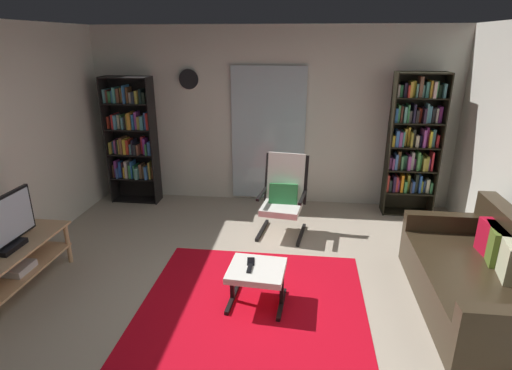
{
  "coord_description": "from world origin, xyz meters",
  "views": [
    {
      "loc": [
        0.51,
        -3.12,
        2.4
      ],
      "look_at": [
        0.01,
        0.98,
        0.92
      ],
      "focal_mm": 28.56,
      "sensor_mm": 36.0,
      "label": 1
    }
  ],
  "objects_px": {
    "television": "(3,226)",
    "leather_sofa": "(482,280)",
    "lounge_armchair": "(284,193)",
    "bookshelf_near_tv": "(132,138)",
    "tv_remote": "(250,268)",
    "cell_phone": "(251,261)",
    "wall_clock": "(189,79)",
    "bookshelf_near_sofa": "(413,141)",
    "tv_stand": "(12,264)",
    "ottoman": "(257,274)"
  },
  "relations": [
    {
      "from": "bookshelf_near_tv",
      "to": "wall_clock",
      "type": "height_order",
      "value": "wall_clock"
    },
    {
      "from": "tv_remote",
      "to": "cell_phone",
      "type": "height_order",
      "value": "tv_remote"
    },
    {
      "from": "tv_remote",
      "to": "wall_clock",
      "type": "distance_m",
      "value": 3.31
    },
    {
      "from": "bookshelf_near_tv",
      "to": "ottoman",
      "type": "bearing_deg",
      "value": -48.23
    },
    {
      "from": "tv_stand",
      "to": "bookshelf_near_tv",
      "type": "relative_size",
      "value": 0.72
    },
    {
      "from": "tv_stand",
      "to": "bookshelf_near_sofa",
      "type": "xyz_separation_m",
      "value": [
        4.29,
        2.56,
        0.74
      ]
    },
    {
      "from": "bookshelf_near_tv",
      "to": "bookshelf_near_sofa",
      "type": "height_order",
      "value": "bookshelf_near_sofa"
    },
    {
      "from": "cell_phone",
      "to": "tv_stand",
      "type": "bearing_deg",
      "value": 179.06
    },
    {
      "from": "leather_sofa",
      "to": "ottoman",
      "type": "bearing_deg",
      "value": -175.24
    },
    {
      "from": "bookshelf_near_sofa",
      "to": "wall_clock",
      "type": "relative_size",
      "value": 6.9
    },
    {
      "from": "ottoman",
      "to": "tv_remote",
      "type": "xyz_separation_m",
      "value": [
        -0.06,
        -0.04,
        0.08
      ]
    },
    {
      "from": "tv_stand",
      "to": "ottoman",
      "type": "distance_m",
      "value": 2.4
    },
    {
      "from": "tv_remote",
      "to": "wall_clock",
      "type": "bearing_deg",
      "value": 115.8
    },
    {
      "from": "tv_stand",
      "to": "cell_phone",
      "type": "xyz_separation_m",
      "value": [
        2.33,
        0.21,
        0.07
      ]
    },
    {
      "from": "bookshelf_near_sofa",
      "to": "ottoman",
      "type": "distance_m",
      "value": 3.18
    },
    {
      "from": "bookshelf_near_sofa",
      "to": "wall_clock",
      "type": "distance_m",
      "value": 3.31
    },
    {
      "from": "leather_sofa",
      "to": "lounge_armchair",
      "type": "distance_m",
      "value": 2.41
    },
    {
      "from": "television",
      "to": "wall_clock",
      "type": "xyz_separation_m",
      "value": [
        1.08,
        2.78,
        1.11
      ]
    },
    {
      "from": "lounge_armchair",
      "to": "ottoman",
      "type": "relative_size",
      "value": 1.86
    },
    {
      "from": "tv_stand",
      "to": "television",
      "type": "relative_size",
      "value": 1.66
    },
    {
      "from": "bookshelf_near_sofa",
      "to": "cell_phone",
      "type": "relative_size",
      "value": 14.29
    },
    {
      "from": "tv_remote",
      "to": "wall_clock",
      "type": "xyz_separation_m",
      "value": [
        -1.26,
        2.7,
        1.45
      ]
    },
    {
      "from": "cell_phone",
      "to": "wall_clock",
      "type": "height_order",
      "value": "wall_clock"
    },
    {
      "from": "cell_phone",
      "to": "wall_clock",
      "type": "relative_size",
      "value": 0.48
    },
    {
      "from": "television",
      "to": "bookshelf_near_sofa",
      "type": "distance_m",
      "value": 5.0
    },
    {
      "from": "lounge_armchair",
      "to": "cell_phone",
      "type": "xyz_separation_m",
      "value": [
        -0.23,
        -1.52,
        -0.14
      ]
    },
    {
      "from": "bookshelf_near_sofa",
      "to": "wall_clock",
      "type": "height_order",
      "value": "bookshelf_near_sofa"
    },
    {
      "from": "ottoman",
      "to": "cell_phone",
      "type": "xyz_separation_m",
      "value": [
        -0.07,
        0.1,
        0.07
      ]
    },
    {
      "from": "cell_phone",
      "to": "ottoman",
      "type": "bearing_deg",
      "value": -61.45
    },
    {
      "from": "bookshelf_near_tv",
      "to": "leather_sofa",
      "type": "distance_m",
      "value": 4.87
    },
    {
      "from": "television",
      "to": "lounge_armchair",
      "type": "relative_size",
      "value": 0.81
    },
    {
      "from": "leather_sofa",
      "to": "cell_phone",
      "type": "distance_m",
      "value": 2.15
    },
    {
      "from": "television",
      "to": "leather_sofa",
      "type": "relative_size",
      "value": 0.45
    },
    {
      "from": "bookshelf_near_sofa",
      "to": "leather_sofa",
      "type": "relative_size",
      "value": 1.09
    },
    {
      "from": "tv_stand",
      "to": "cell_phone",
      "type": "bearing_deg",
      "value": 5.2
    },
    {
      "from": "lounge_armchair",
      "to": "tv_remote",
      "type": "height_order",
      "value": "lounge_armchair"
    },
    {
      "from": "tv_stand",
      "to": "television",
      "type": "distance_m",
      "value": 0.41
    },
    {
      "from": "tv_stand",
      "to": "bookshelf_near_sofa",
      "type": "distance_m",
      "value": 5.05
    },
    {
      "from": "bookshelf_near_tv",
      "to": "leather_sofa",
      "type": "relative_size",
      "value": 1.04
    },
    {
      "from": "television",
      "to": "cell_phone",
      "type": "relative_size",
      "value": 5.9
    },
    {
      "from": "tv_stand",
      "to": "cell_phone",
      "type": "height_order",
      "value": "tv_stand"
    },
    {
      "from": "tv_stand",
      "to": "bookshelf_near_tv",
      "type": "distance_m",
      "value": 2.65
    },
    {
      "from": "tv_stand",
      "to": "lounge_armchair",
      "type": "height_order",
      "value": "lounge_armchair"
    },
    {
      "from": "television",
      "to": "wall_clock",
      "type": "relative_size",
      "value": 2.85
    },
    {
      "from": "bookshelf_near_tv",
      "to": "leather_sofa",
      "type": "bearing_deg",
      "value": -28.08
    },
    {
      "from": "bookshelf_near_tv",
      "to": "cell_phone",
      "type": "bearing_deg",
      "value": -47.96
    },
    {
      "from": "cell_phone",
      "to": "tv_remote",
      "type": "bearing_deg",
      "value": -93.07
    },
    {
      "from": "ottoman",
      "to": "television",
      "type": "bearing_deg",
      "value": -177.2
    },
    {
      "from": "leather_sofa",
      "to": "television",
      "type": "bearing_deg",
      "value": -176.29
    },
    {
      "from": "lounge_armchair",
      "to": "bookshelf_near_tv",
      "type": "bearing_deg",
      "value": 160.64
    }
  ]
}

